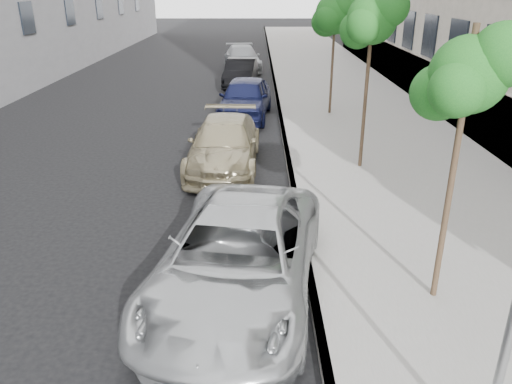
{
  "coord_description": "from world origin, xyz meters",
  "views": [
    {
      "loc": [
        0.21,
        -5.62,
        4.97
      ],
      "look_at": [
        0.2,
        2.73,
        1.5
      ],
      "focal_mm": 35.0,
      "sensor_mm": 36.0,
      "label": 1
    }
  ],
  "objects_px": {
    "tree_near": "(470,76)",
    "tree_far": "(336,14)",
    "minivan": "(238,258)",
    "sedan_black": "(241,73)",
    "sedan_blue": "(245,98)",
    "sedan_rear": "(242,58)",
    "tree_mid": "(373,19)",
    "suv": "(224,144)"
  },
  "relations": [
    {
      "from": "tree_far",
      "to": "sedan_blue",
      "type": "relative_size",
      "value": 1.01
    },
    {
      "from": "tree_far",
      "to": "sedan_rear",
      "type": "bearing_deg",
      "value": 108.29
    },
    {
      "from": "tree_far",
      "to": "minivan",
      "type": "xyz_separation_m",
      "value": [
        -3.33,
        -12.87,
        -3.2
      ]
    },
    {
      "from": "tree_near",
      "to": "tree_mid",
      "type": "bearing_deg",
      "value": 90.0
    },
    {
      "from": "tree_mid",
      "to": "tree_far",
      "type": "distance_m",
      "value": 6.5
    },
    {
      "from": "sedan_black",
      "to": "sedan_rear",
      "type": "xyz_separation_m",
      "value": [
        -0.06,
        5.44,
        0.04
      ]
    },
    {
      "from": "tree_near",
      "to": "sedan_rear",
      "type": "distance_m",
      "value": 25.33
    },
    {
      "from": "minivan",
      "to": "tree_far",
      "type": "bearing_deg",
      "value": 84.64
    },
    {
      "from": "sedan_blue",
      "to": "suv",
      "type": "bearing_deg",
      "value": -88.72
    },
    {
      "from": "minivan",
      "to": "sedan_black",
      "type": "height_order",
      "value": "minivan"
    },
    {
      "from": "sedan_blue",
      "to": "sedan_rear",
      "type": "height_order",
      "value": "sedan_blue"
    },
    {
      "from": "minivan",
      "to": "sedan_rear",
      "type": "distance_m",
      "value": 24.71
    },
    {
      "from": "tree_near",
      "to": "sedan_blue",
      "type": "bearing_deg",
      "value": 105.35
    },
    {
      "from": "minivan",
      "to": "tree_near",
      "type": "bearing_deg",
      "value": 6.82
    },
    {
      "from": "tree_near",
      "to": "tree_far",
      "type": "distance_m",
      "value": 13.0
    },
    {
      "from": "tree_far",
      "to": "suv",
      "type": "bearing_deg",
      "value": -122.43
    },
    {
      "from": "tree_far",
      "to": "sedan_rear",
      "type": "relative_size",
      "value": 0.92
    },
    {
      "from": "tree_mid",
      "to": "suv",
      "type": "xyz_separation_m",
      "value": [
        -3.96,
        0.27,
        -3.47
      ]
    },
    {
      "from": "suv",
      "to": "tree_far",
      "type": "bearing_deg",
      "value": 59.67
    },
    {
      "from": "tree_near",
      "to": "minivan",
      "type": "height_order",
      "value": "tree_near"
    },
    {
      "from": "tree_mid",
      "to": "tree_far",
      "type": "bearing_deg",
      "value": 90.0
    },
    {
      "from": "tree_mid",
      "to": "sedan_black",
      "type": "distance_m",
      "value": 13.9
    },
    {
      "from": "sedan_black",
      "to": "minivan",
      "type": "bearing_deg",
      "value": -84.08
    },
    {
      "from": "sedan_black",
      "to": "tree_mid",
      "type": "bearing_deg",
      "value": -69.01
    },
    {
      "from": "sedan_black",
      "to": "suv",
      "type": "bearing_deg",
      "value": -86.12
    },
    {
      "from": "minivan",
      "to": "sedan_blue",
      "type": "bearing_deg",
      "value": 99.84
    },
    {
      "from": "tree_near",
      "to": "suv",
      "type": "height_order",
      "value": "tree_near"
    },
    {
      "from": "tree_near",
      "to": "tree_far",
      "type": "xyz_separation_m",
      "value": [
        0.0,
        13.0,
        0.17
      ]
    },
    {
      "from": "tree_near",
      "to": "sedan_blue",
      "type": "relative_size",
      "value": 0.94
    },
    {
      "from": "sedan_blue",
      "to": "tree_near",
      "type": "bearing_deg",
      "value": -68.76
    },
    {
      "from": "minivan",
      "to": "suv",
      "type": "distance_m",
      "value": 6.67
    },
    {
      "from": "sedan_blue",
      "to": "sedan_rear",
      "type": "bearing_deg",
      "value": 97.93
    },
    {
      "from": "minivan",
      "to": "sedan_blue",
      "type": "distance_m",
      "value": 12.55
    },
    {
      "from": "minivan",
      "to": "sedan_black",
      "type": "relative_size",
      "value": 1.28
    },
    {
      "from": "tree_far",
      "to": "suv",
      "type": "distance_m",
      "value": 8.07
    },
    {
      "from": "minivan",
      "to": "sedan_black",
      "type": "xyz_separation_m",
      "value": [
        -0.53,
        19.27,
        -0.06
      ]
    },
    {
      "from": "sedan_blue",
      "to": "sedan_black",
      "type": "relative_size",
      "value": 1.1
    },
    {
      "from": "minivan",
      "to": "suv",
      "type": "relative_size",
      "value": 1.14
    },
    {
      "from": "tree_far",
      "to": "sedan_blue",
      "type": "xyz_separation_m",
      "value": [
        -3.48,
        -0.32,
        -3.17
      ]
    },
    {
      "from": "tree_far",
      "to": "minivan",
      "type": "bearing_deg",
      "value": -104.5
    },
    {
      "from": "tree_near",
      "to": "sedan_black",
      "type": "distance_m",
      "value": 20.02
    },
    {
      "from": "tree_near",
      "to": "sedan_rear",
      "type": "bearing_deg",
      "value": 98.95
    }
  ]
}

